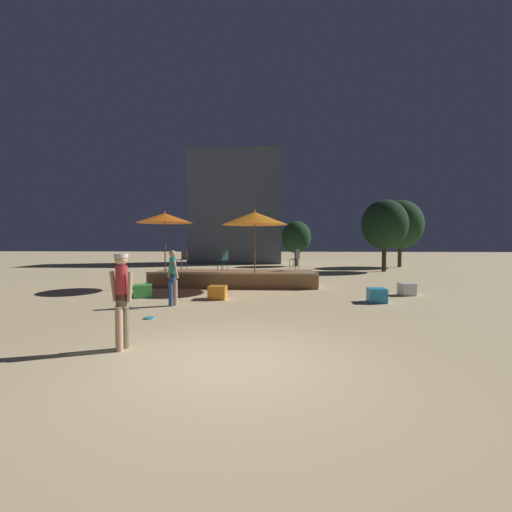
# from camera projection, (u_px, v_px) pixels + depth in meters

# --- Properties ---
(ground_plane) EXTENTS (120.00, 120.00, 0.00)m
(ground_plane) POSITION_uv_depth(u_px,v_px,m) (231.00, 363.00, 5.46)
(ground_plane) COLOR #D1B784
(wooden_deck) EXTENTS (7.09, 2.51, 0.69)m
(wooden_deck) POSITION_uv_depth(u_px,v_px,m) (235.00, 278.00, 15.20)
(wooden_deck) COLOR olive
(wooden_deck) RESTS_ON ground
(patio_umbrella_0) EXTENTS (2.31, 2.31, 3.19)m
(patio_umbrella_0) POSITION_uv_depth(u_px,v_px,m) (165.00, 218.00, 14.11)
(patio_umbrella_0) COLOR brown
(patio_umbrella_0) RESTS_ON ground
(patio_umbrella_1) EXTENTS (2.69, 2.69, 3.22)m
(patio_umbrella_1) POSITION_uv_depth(u_px,v_px,m) (255.00, 218.00, 13.84)
(patio_umbrella_1) COLOR brown
(patio_umbrella_1) RESTS_ON ground
(cube_seat_0) EXTENTS (0.59, 0.59, 0.45)m
(cube_seat_0) POSITION_uv_depth(u_px,v_px,m) (377.00, 295.00, 10.93)
(cube_seat_0) COLOR #2D9EDB
(cube_seat_0) RESTS_ON ground
(cube_seat_1) EXTENTS (0.60, 0.60, 0.45)m
(cube_seat_1) POSITION_uv_depth(u_px,v_px,m) (218.00, 292.00, 11.56)
(cube_seat_1) COLOR orange
(cube_seat_1) RESTS_ON ground
(cube_seat_2) EXTENTS (0.56, 0.56, 0.43)m
(cube_seat_2) POSITION_uv_depth(u_px,v_px,m) (407.00, 289.00, 12.37)
(cube_seat_2) COLOR white
(cube_seat_2) RESTS_ON ground
(cube_seat_3) EXTENTS (0.78, 0.78, 0.44)m
(cube_seat_3) POSITION_uv_depth(u_px,v_px,m) (143.00, 291.00, 11.94)
(cube_seat_3) COLOR #4CC651
(cube_seat_3) RESTS_ON ground
(person_0) EXTENTS (0.47, 0.42, 1.68)m
(person_0) POSITION_uv_depth(u_px,v_px,m) (173.00, 276.00, 10.30)
(person_0) COLOR tan
(person_0) RESTS_ON ground
(person_1) EXTENTS (0.48, 0.29, 1.74)m
(person_1) POSITION_uv_depth(u_px,v_px,m) (122.00, 295.00, 6.10)
(person_1) COLOR #72664C
(person_1) RESTS_ON ground
(bistro_chair_0) EXTENTS (0.48, 0.48, 0.90)m
(bistro_chair_0) POSITION_uv_depth(u_px,v_px,m) (224.00, 258.00, 14.79)
(bistro_chair_0) COLOR #1E4C47
(bistro_chair_0) RESTS_ON wooden_deck
(bistro_chair_1) EXTENTS (0.47, 0.47, 0.90)m
(bistro_chair_1) POSITION_uv_depth(u_px,v_px,m) (183.00, 258.00, 15.15)
(bistro_chair_1) COLOR #47474C
(bistro_chair_1) RESTS_ON wooden_deck
(bistro_chair_2) EXTENTS (0.47, 0.47, 0.90)m
(bistro_chair_2) POSITION_uv_depth(u_px,v_px,m) (296.00, 257.00, 15.67)
(bistro_chair_2) COLOR #2D3338
(bistro_chair_2) RESTS_ON wooden_deck
(frisbee_disc) EXTENTS (0.26, 0.26, 0.03)m
(frisbee_disc) POSITION_uv_depth(u_px,v_px,m) (149.00, 318.00, 8.62)
(frisbee_disc) COLOR #33B2D8
(frisbee_disc) RESTS_ON ground
(background_tree_0) EXTENTS (2.30, 2.30, 3.56)m
(background_tree_0) POSITION_uv_depth(u_px,v_px,m) (296.00, 237.00, 26.95)
(background_tree_0) COLOR #3D2B1C
(background_tree_0) RESTS_ON ground
(background_tree_1) EXTENTS (3.36, 3.36, 5.09)m
(background_tree_1) POSITION_uv_depth(u_px,v_px,m) (400.00, 225.00, 25.95)
(background_tree_1) COLOR #3D2B1C
(background_tree_1) RESTS_ON ground
(background_tree_2) EXTENTS (2.91, 2.91, 4.66)m
(background_tree_2) POSITION_uv_depth(u_px,v_px,m) (385.00, 224.00, 22.04)
(background_tree_2) COLOR #3D2B1C
(background_tree_2) RESTS_ON ground
(distant_building) EXTENTS (8.16, 3.77, 10.01)m
(distant_building) POSITION_uv_depth(u_px,v_px,m) (236.00, 208.00, 31.07)
(distant_building) COLOR #4C5666
(distant_building) RESTS_ON ground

